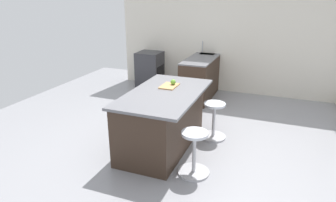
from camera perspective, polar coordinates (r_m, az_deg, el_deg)
The scene contains 9 objects.
ground_plane at distance 4.93m, azimuth 2.52°, elevation -8.39°, with size 8.18×8.18×0.00m, color gray.
interior_partition_left at distance 7.43m, azimuth 10.80°, elevation 12.98°, with size 0.12×5.31×2.94m.
sink_cabinet at distance 7.36m, azimuth 6.98°, elevation 5.20°, with size 2.23×0.60×1.21m.
oven_range at distance 7.84m, azimuth -3.47°, elevation 6.07°, with size 0.60×0.61×0.90m.
kitchen_island at distance 4.72m, azimuth -1.10°, elevation -3.46°, with size 1.84×1.04×0.92m.
stool_by_window at distance 5.10m, azimuth 8.71°, elevation -3.90°, with size 0.44×0.44×0.62m.
stool_middle at distance 4.10m, azimuth 4.99°, elevation -10.07°, with size 0.44×0.44×0.62m.
cutting_board at distance 4.80m, azimuth 0.25°, elevation 2.89°, with size 0.36×0.24×0.02m, color tan.
apple_green at distance 4.83m, azimuth 0.99°, elevation 3.65°, with size 0.09×0.09×0.09m, color #609E2D.
Camera 1 is at (4.10, 1.37, 2.35)m, focal length 31.95 mm.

